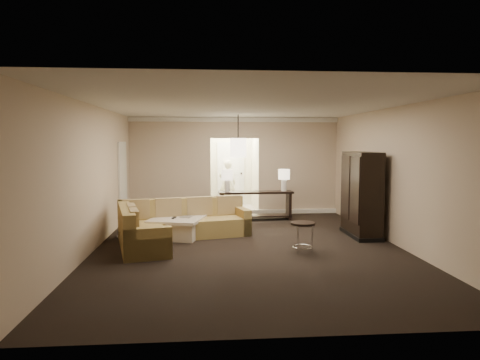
{
  "coord_description": "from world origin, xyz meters",
  "views": [
    {
      "loc": [
        -0.84,
        -8.34,
        2.08
      ],
      "look_at": [
        -0.07,
        1.2,
        1.24
      ],
      "focal_mm": 32.0,
      "sensor_mm": 36.0,
      "label": 1
    }
  ],
  "objects": [
    {
      "name": "wall_right",
      "position": [
        3.0,
        0.0,
        1.4
      ],
      "size": [
        0.04,
        8.0,
        2.8
      ],
      "primitive_type": "cube",
      "color": "beige",
      "rests_on": "ground"
    },
    {
      "name": "foyer",
      "position": [
        0.0,
        5.34,
        1.3
      ],
      "size": [
        1.44,
        2.02,
        2.8
      ],
      "color": "silver",
      "rests_on": "ground"
    },
    {
      "name": "table_lamp_left",
      "position": [
        -0.27,
        2.97,
        1.16
      ],
      "size": [
        0.31,
        0.31,
        0.59
      ],
      "color": "white",
      "rests_on": "console_table"
    },
    {
      "name": "ceiling",
      "position": [
        0.0,
        0.0,
        2.8
      ],
      "size": [
        6.0,
        8.0,
        0.02
      ],
      "primitive_type": "cube",
      "color": "silver",
      "rests_on": "wall_back"
    },
    {
      "name": "crown_molding",
      "position": [
        0.0,
        3.95,
        2.73
      ],
      "size": [
        6.0,
        0.1,
        0.12
      ],
      "primitive_type": "cube",
      "color": "white",
      "rests_on": "wall_back"
    },
    {
      "name": "drink_table",
      "position": [
        0.98,
        -0.5,
        0.41
      ],
      "size": [
        0.46,
        0.46,
        0.58
      ],
      "rotation": [
        0.0,
        0.0,
        -0.21
      ],
      "color": "black",
      "rests_on": "ground"
    },
    {
      "name": "coffee_table",
      "position": [
        -1.47,
        1.0,
        0.22
      ],
      "size": [
        1.33,
        1.33,
        0.45
      ],
      "rotation": [
        0.0,
        0.0,
        -0.27
      ],
      "color": "silver",
      "rests_on": "ground"
    },
    {
      "name": "person",
      "position": [
        -0.14,
        5.43,
        0.85
      ],
      "size": [
        0.62,
        0.42,
        1.69
      ],
      "primitive_type": "imported",
      "rotation": [
        0.0,
        0.0,
        3.12
      ],
      "color": "#EBE6C7",
      "rests_on": "ground"
    },
    {
      "name": "ground",
      "position": [
        0.0,
        0.0,
        0.0
      ],
      "size": [
        8.0,
        8.0,
        0.0
      ],
      "primitive_type": "plane",
      "color": "black",
      "rests_on": "ground"
    },
    {
      "name": "pendant_light",
      "position": [
        0.0,
        2.7,
        1.95
      ],
      "size": [
        0.38,
        0.38,
        1.09
      ],
      "color": "black",
      "rests_on": "ceiling"
    },
    {
      "name": "console_table",
      "position": [
        0.5,
        3.0,
        0.46
      ],
      "size": [
        2.01,
        0.53,
        0.77
      ],
      "rotation": [
        0.0,
        0.0,
        0.04
      ],
      "color": "black",
      "rests_on": "ground"
    },
    {
      "name": "side_door",
      "position": [
        -2.97,
        2.8,
        1.05
      ],
      "size": [
        0.05,
        0.9,
        2.1
      ],
      "primitive_type": "cube",
      "color": "white",
      "rests_on": "ground"
    },
    {
      "name": "wall_left",
      "position": [
        -3.0,
        0.0,
        1.4
      ],
      "size": [
        0.04,
        8.0,
        2.8
      ],
      "primitive_type": "cube",
      "color": "beige",
      "rests_on": "ground"
    },
    {
      "name": "baseboard",
      "position": [
        0.0,
        3.95,
        0.06
      ],
      "size": [
        6.0,
        0.1,
        0.12
      ],
      "primitive_type": "cube",
      "color": "white",
      "rests_on": "ground"
    },
    {
      "name": "wall_front",
      "position": [
        0.0,
        -4.0,
        1.4
      ],
      "size": [
        6.0,
        0.04,
        2.8
      ],
      "primitive_type": "cube",
      "color": "beige",
      "rests_on": "ground"
    },
    {
      "name": "wall_back",
      "position": [
        0.0,
        4.0,
        1.4
      ],
      "size": [
        6.0,
        0.04,
        2.8
      ],
      "primitive_type": "cube",
      "color": "beige",
      "rests_on": "ground"
    },
    {
      "name": "armoire",
      "position": [
        2.59,
        0.8,
        0.9
      ],
      "size": [
        0.56,
        1.3,
        1.87
      ],
      "color": "black",
      "rests_on": "ground"
    },
    {
      "name": "table_lamp_right",
      "position": [
        1.27,
        3.03,
        1.16
      ],
      "size": [
        0.31,
        0.31,
        0.59
      ],
      "color": "white",
      "rests_on": "console_table"
    },
    {
      "name": "sectional_sofa",
      "position": [
        -1.56,
        0.65,
        0.34
      ],
      "size": [
        2.96,
        2.77,
        0.85
      ],
      "rotation": [
        0.0,
        0.0,
        0.24
      ],
      "color": "brown",
      "rests_on": "ground"
    }
  ]
}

